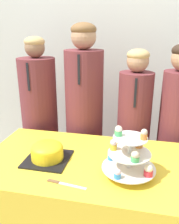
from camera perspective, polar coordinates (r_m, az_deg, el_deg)
name	(u,v)px	position (r m, az deg, el deg)	size (l,w,h in m)	color
wall_back	(114,47)	(2.46, 6.00, 15.35)	(9.00, 0.06, 2.70)	silver
table	(89,209)	(1.72, -0.08, -22.32)	(1.34, 0.75, 0.75)	yellow
round_cake	(47,151)	(1.51, -10.16, -9.31)	(0.27, 0.27, 0.12)	black
cake_knife	(60,183)	(1.32, -7.09, -16.59)	(0.22, 0.05, 0.01)	silver
cupcake_stand	(130,155)	(1.33, 9.73, -10.14)	(0.30, 0.30, 0.29)	silver
student_0	(41,126)	(2.20, -11.69, -3.29)	(0.32, 0.32, 1.46)	brown
student_1	(84,123)	(2.06, -1.25, -2.76)	(0.32, 0.32, 1.57)	brown
student_2	(133,137)	(2.04, 10.37, -5.94)	(0.27, 0.28, 1.38)	brown
student_3	(174,137)	(2.05, 19.76, -5.69)	(0.27, 0.28, 1.42)	brown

